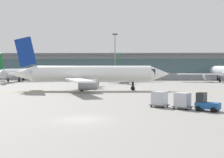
{
  "coord_description": "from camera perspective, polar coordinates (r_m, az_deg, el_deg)",
  "views": [
    {
      "loc": [
        4.38,
        -30.53,
        5.23
      ],
      "look_at": [
        1.94,
        20.64,
        3.0
      ],
      "focal_mm": 51.75,
      "sensor_mm": 36.0,
      "label": 1
    }
  ],
  "objects": [
    {
      "name": "gate_airplane_1",
      "position": [
        107.22,
        -16.77,
        1.0
      ],
      "size": [
        24.62,
        26.5,
        8.78
      ],
      "rotation": [
        0.0,
        0.0,
        1.52
      ],
      "color": "silver",
      "rests_on": "ground_plane"
    },
    {
      "name": "apron_light_mast_1",
      "position": [
        114.96,
        0.53,
        4.32
      ],
      "size": [
        1.8,
        0.36,
        16.4
      ],
      "color": "gray",
      "rests_on": "ground_plane"
    },
    {
      "name": "taxiing_regional_jet",
      "position": [
        66.26,
        -3.91,
        0.83
      ],
      "size": [
        33.38,
        30.99,
        11.05
      ],
      "rotation": [
        0.0,
        0.0,
        0.06
      ],
      "color": "white",
      "rests_on": "ground_plane"
    },
    {
      "name": "ground_plane",
      "position": [
        31.28,
        -5.4,
        -7.14
      ],
      "size": [
        400.0,
        400.0,
        0.0
      ],
      "primitive_type": "plane",
      "color": "gray"
    },
    {
      "name": "cargo_dolly_lead",
      "position": [
        39.14,
        12.35,
        -3.69
      ],
      "size": [
        2.63,
        2.49,
        1.94
      ],
      "rotation": [
        0.0,
        0.0,
        -0.58
      ],
      "color": "#595B60",
      "rests_on": "ground_plane"
    },
    {
      "name": "terminal_concourse",
      "position": [
        123.19,
        0.69,
        2.34
      ],
      "size": [
        225.91,
        11.0,
        9.6
      ],
      "color": "#9EA3A8",
      "rests_on": "ground_plane"
    },
    {
      "name": "taxiway_centreline_stripe",
      "position": [
        64.43,
        -3.73,
        -2.17
      ],
      "size": [
        109.82,
        6.98,
        0.01
      ],
      "primitive_type": "cube",
      "rotation": [
        0.0,
        0.0,
        0.06
      ],
      "color": "yellow",
      "rests_on": "ground_plane"
    },
    {
      "name": "cargo_dolly_trailing",
      "position": [
        40.45,
        8.38,
        -3.46
      ],
      "size": [
        2.63,
        2.49,
        1.94
      ],
      "rotation": [
        0.0,
        0.0,
        -0.58
      ],
      "color": "#595B60",
      "rests_on": "ground_plane"
    },
    {
      "name": "baggage_tug",
      "position": [
        38.12,
        16.26,
        -4.14
      ],
      "size": [
        2.94,
        2.61,
        2.1
      ],
      "rotation": [
        0.0,
        0.0,
        -0.58
      ],
      "color": "#194C8C",
      "rests_on": "ground_plane"
    },
    {
      "name": "gate_airplane_2",
      "position": [
        102.37,
        1.59,
        1.06
      ],
      "size": [
        24.97,
        26.89,
        8.91
      ],
      "rotation": [
        0.0,
        0.0,
        1.51
      ],
      "color": "silver",
      "rests_on": "ground_plane"
    }
  ]
}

